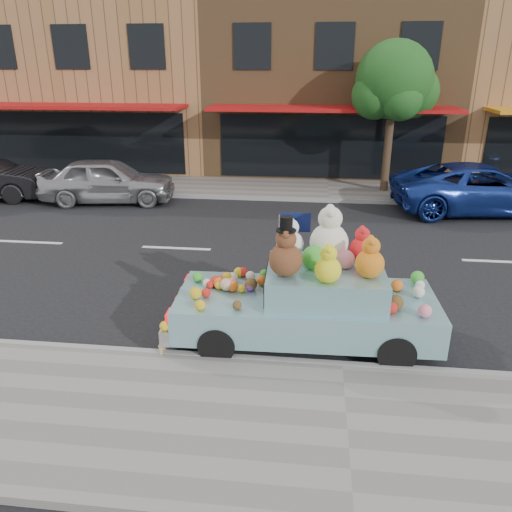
# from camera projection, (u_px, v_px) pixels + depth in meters

# --- Properties ---
(ground) EXTENTS (120.00, 120.00, 0.00)m
(ground) POSITION_uv_depth(u_px,v_px,m) (333.00, 255.00, 12.41)
(ground) COLOR black
(ground) RESTS_ON ground
(near_sidewalk) EXTENTS (60.00, 3.00, 0.12)m
(near_sidewalk) POSITION_uv_depth(u_px,v_px,m) (347.00, 433.00, 6.37)
(near_sidewalk) COLOR gray
(near_sidewalk) RESTS_ON ground
(far_sidewalk) EXTENTS (60.00, 3.00, 0.12)m
(far_sidewalk) POSITION_uv_depth(u_px,v_px,m) (328.00, 190.00, 18.40)
(far_sidewalk) COLOR gray
(far_sidewalk) RESTS_ON ground
(near_kerb) EXTENTS (60.00, 0.12, 0.13)m
(near_kerb) POSITION_uv_depth(u_px,v_px,m) (342.00, 366.00, 7.76)
(near_kerb) COLOR gray
(near_kerb) RESTS_ON ground
(far_kerb) EXTENTS (60.00, 0.12, 0.13)m
(far_kerb) POSITION_uv_depth(u_px,v_px,m) (329.00, 200.00, 17.01)
(far_kerb) COLOR gray
(far_kerb) RESTS_ON ground
(storefront_left) EXTENTS (10.00, 9.80, 7.30)m
(storefront_left) POSITION_uv_depth(u_px,v_px,m) (114.00, 81.00, 23.23)
(storefront_left) COLOR #97673F
(storefront_left) RESTS_ON ground
(storefront_mid) EXTENTS (10.00, 9.80, 7.30)m
(storefront_mid) POSITION_uv_depth(u_px,v_px,m) (330.00, 82.00, 22.16)
(storefront_mid) COLOR brown
(storefront_mid) RESTS_ON ground
(street_tree) EXTENTS (3.00, 2.70, 5.22)m
(street_tree) POSITION_uv_depth(u_px,v_px,m) (394.00, 87.00, 16.90)
(street_tree) COLOR #38281C
(street_tree) RESTS_ON ground
(car_silver) EXTENTS (4.63, 2.36, 1.51)m
(car_silver) POSITION_uv_depth(u_px,v_px,m) (108.00, 180.00, 16.78)
(car_silver) COLOR #A2A1A6
(car_silver) RESTS_ON ground
(car_blue) EXTENTS (5.76, 3.19, 1.52)m
(car_blue) POSITION_uv_depth(u_px,v_px,m) (482.00, 188.00, 15.69)
(car_blue) COLOR #1B3699
(car_blue) RESTS_ON ground
(art_car) EXTENTS (4.53, 1.88, 2.32)m
(art_car) POSITION_uv_depth(u_px,v_px,m) (309.00, 297.00, 8.35)
(art_car) COLOR black
(art_car) RESTS_ON ground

